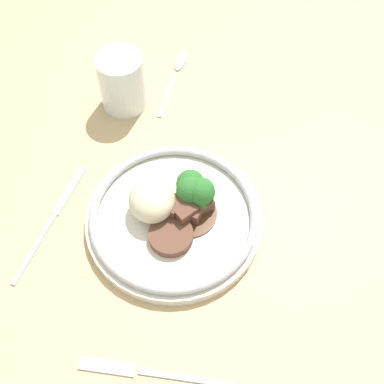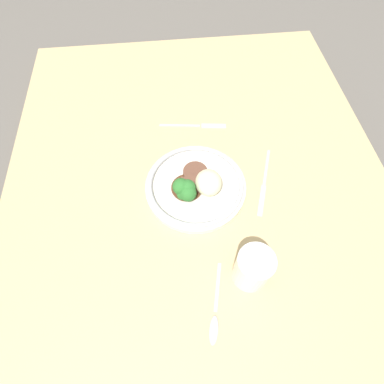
{
  "view_description": "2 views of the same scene",
  "coord_description": "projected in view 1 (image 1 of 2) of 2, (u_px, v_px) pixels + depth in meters",
  "views": [
    {
      "loc": [
        -0.37,
        -0.04,
        0.7
      ],
      "look_at": [
        0.02,
        -0.03,
        0.08
      ],
      "focal_mm": 50.0,
      "sensor_mm": 36.0,
      "label": 1
    },
    {
      "loc": [
        0.39,
        -0.06,
        0.67
      ],
      "look_at": [
        0.02,
        -0.02,
        0.06
      ],
      "focal_mm": 28.0,
      "sensor_mm": 36.0,
      "label": 2
    }
  ],
  "objects": [
    {
      "name": "plate",
      "position": [
        175.0,
        212.0,
        0.75
      ],
      "size": [
        0.25,
        0.25,
        0.07
      ],
      "color": "silver",
      "rests_on": "dining_table"
    },
    {
      "name": "knife",
      "position": [
        53.0,
        218.0,
        0.76
      ],
      "size": [
        0.2,
        0.08,
        0.0
      ],
      "rotation": [
        0.0,
        0.0,
        -0.35
      ],
      "color": "#ADADB2",
      "rests_on": "dining_table"
    },
    {
      "name": "dining_table",
      "position": [
        168.0,
        229.0,
        0.78
      ],
      "size": [
        1.27,
        0.98,
        0.03
      ],
      "color": "tan",
      "rests_on": "ground"
    },
    {
      "name": "spoon",
      "position": [
        178.0,
        68.0,
        0.93
      ],
      "size": [
        0.16,
        0.05,
        0.01
      ],
      "rotation": [
        0.0,
        0.0,
        -0.24
      ],
      "color": "#ADADB2",
      "rests_on": "dining_table"
    },
    {
      "name": "fork",
      "position": [
        140.0,
        372.0,
        0.65
      ],
      "size": [
        0.04,
        0.19,
        0.0
      ],
      "rotation": [
        0.0,
        0.0,
        1.44
      ],
      "color": "#ADADB2",
      "rests_on": "dining_table"
    },
    {
      "name": "ground_plane",
      "position": [
        169.0,
        235.0,
        0.79
      ],
      "size": [
        8.0,
        8.0,
        0.0
      ],
      "primitive_type": "plane",
      "color": "#5B5651"
    },
    {
      "name": "juice_glass",
      "position": [
        122.0,
        83.0,
        0.85
      ],
      "size": [
        0.07,
        0.07,
        0.1
      ],
      "color": "orange",
      "rests_on": "dining_table"
    }
  ]
}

